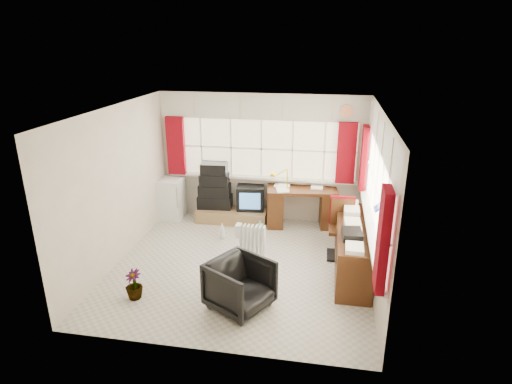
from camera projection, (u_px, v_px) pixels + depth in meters
ground at (241, 266)px, 6.88m from camera, size 4.00×4.00×0.00m
room_walls at (240, 178)px, 6.37m from camera, size 4.00×4.00×4.00m
window_back at (261, 174)px, 8.36m from camera, size 3.70×0.12×3.60m
window_right at (371, 221)px, 6.24m from camera, size 0.12×3.70×3.60m
curtains at (306, 166)px, 7.09m from camera, size 3.83×3.83×1.15m
overhead_cabinets at (312, 118)px, 6.86m from camera, size 3.98×3.98×0.48m
desk at (302, 205)px, 8.27m from camera, size 1.39×0.81×0.79m
desk_lamp at (287, 175)px, 7.93m from camera, size 0.17×0.15×0.43m
task_chair at (341, 225)px, 7.10m from camera, size 0.43×0.45×1.01m
office_chair at (240, 285)px, 5.72m from camera, size 1.03×1.02×0.69m
radiator at (252, 247)px, 6.93m from camera, size 0.44×0.20×0.65m
credenza at (352, 247)px, 6.65m from camera, size 0.50×2.00×0.85m
file_tray at (352, 234)px, 6.12m from camera, size 0.30×0.37×0.12m
tv_bench at (232, 215)px, 8.52m from camera, size 1.40×0.50×0.25m
crt_tv at (251, 197)px, 8.48m from camera, size 0.58×0.55×0.48m
hifi_stack at (215, 187)px, 8.49m from camera, size 0.70×0.48×0.92m
mini_fridge at (171, 199)px, 8.60m from camera, size 0.49×0.49×0.82m
spray_bottle_a at (222, 231)px, 7.79m from camera, size 0.12×0.12×0.28m
spray_bottle_b at (260, 226)px, 8.10m from camera, size 0.13×0.13×0.21m
flower_vase at (134, 284)px, 5.97m from camera, size 0.32×0.32×0.44m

